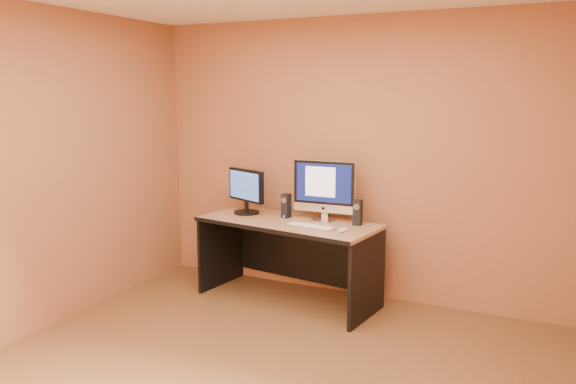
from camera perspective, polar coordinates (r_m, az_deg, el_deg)
walls at (r=3.46m, az=-4.19°, el=-0.14°), size 4.00×4.00×2.60m
desk at (r=5.22m, az=0.00°, el=-7.01°), size 1.72×0.94×0.76m
imac at (r=5.08m, az=3.59°, el=0.16°), size 0.59×0.23×0.56m
second_monitor at (r=5.41m, az=-4.25°, el=0.05°), size 0.55×0.42×0.43m
speaker_left at (r=5.24m, az=-0.19°, el=-1.40°), size 0.08×0.08×0.23m
speaker_right at (r=4.98m, az=7.09°, el=-2.08°), size 0.07×0.07×0.23m
keyboard at (r=4.88m, az=2.30°, el=-3.50°), size 0.45×0.16×0.02m
mouse at (r=4.74m, az=5.63°, el=-3.84°), size 0.08×0.12×0.04m
cable_a at (r=5.28m, az=4.15°, el=-2.53°), size 0.07×0.22×0.01m
cable_b at (r=5.29m, az=3.42°, el=-2.51°), size 0.11×0.16×0.01m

